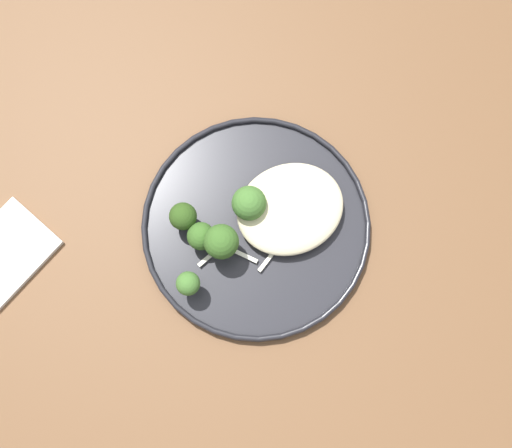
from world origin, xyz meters
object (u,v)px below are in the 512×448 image
object	(u,v)px
broccoli_floret_small_sprig	(201,236)
seared_scallop_left_edge	(313,217)
broccoli_floret_tall_stalk	(221,242)
broccoli_floret_front_edge	(249,203)
seared_scallop_tilted_round	(289,237)
seared_scallop_rear_pale	(288,215)
seared_scallop_tiny_bay	(280,178)
dinner_plate	(256,226)
broccoli_floret_near_rim	(188,284)
seared_scallop_center_golden	(257,229)
broccoli_floret_right_tilted	(183,217)
seared_scallop_large_seared	(291,199)

from	to	relation	value
broccoli_floret_small_sprig	seared_scallop_left_edge	bearing A→B (deg)	167.71
broccoli_floret_tall_stalk	broccoli_floret_front_edge	size ratio (longest dim) A/B	1.11
broccoli_floret_small_sprig	seared_scallop_tilted_round	bearing A→B (deg)	157.38
seared_scallop_rear_pale	seared_scallop_tiny_bay	bearing A→B (deg)	-102.96
seared_scallop_tiny_bay	broccoli_floret_front_edge	size ratio (longest dim) A/B	0.46
dinner_plate	seared_scallop_tilted_round	xyz separation A→B (m)	(-0.03, 0.03, 0.01)
seared_scallop_rear_pale	broccoli_floret_near_rim	xyz separation A→B (m)	(0.15, 0.03, 0.02)
broccoli_floret_small_sprig	broccoli_floret_tall_stalk	distance (m)	0.03
broccoli_floret_tall_stalk	broccoli_floret_front_edge	xyz separation A→B (m)	(-0.05, -0.03, -0.01)
seared_scallop_rear_pale	seared_scallop_tiny_bay	size ratio (longest dim) A/B	0.89
seared_scallop_tiny_bay	seared_scallop_tilted_round	world-z (taller)	seared_scallop_tilted_round
broccoli_floret_small_sprig	dinner_plate	bearing A→B (deg)	172.39
seared_scallop_center_golden	seared_scallop_rear_pale	world-z (taller)	seared_scallop_rear_pale
seared_scallop_left_edge	broccoli_floret_right_tilted	world-z (taller)	broccoli_floret_right_tilted
seared_scallop_rear_pale	broccoli_floret_near_rim	size ratio (longest dim) A/B	0.45
dinner_plate	broccoli_floret_tall_stalk	world-z (taller)	broccoli_floret_tall_stalk
seared_scallop_center_golden	broccoli_floret_near_rim	distance (m)	0.11
seared_scallop_left_edge	broccoli_floret_right_tilted	bearing A→B (deg)	-22.18
seared_scallop_large_seared	broccoli_floret_right_tilted	bearing A→B (deg)	-12.09
broccoli_floret_tall_stalk	broccoli_floret_front_edge	world-z (taller)	broccoli_floret_tall_stalk
seared_scallop_left_edge	broccoli_floret_near_rim	distance (m)	0.18
broccoli_floret_near_rim	seared_scallop_center_golden	bearing A→B (deg)	-162.26
seared_scallop_left_edge	broccoli_floret_near_rim	bearing A→B (deg)	6.12
seared_scallop_tiny_bay	broccoli_floret_right_tilted	bearing A→B (deg)	1.08
seared_scallop_tilted_round	broccoli_floret_near_rim	world-z (taller)	broccoli_floret_near_rim
seared_scallop_center_golden	broccoli_floret_near_rim	bearing A→B (deg)	17.74
seared_scallop_tilted_round	broccoli_floret_tall_stalk	size ratio (longest dim) A/B	0.45
seared_scallop_large_seared	seared_scallop_center_golden	bearing A→B (deg)	17.54
dinner_plate	seared_scallop_tilted_round	bearing A→B (deg)	133.63
dinner_plate	seared_scallop_center_golden	bearing A→B (deg)	76.90
broccoli_floret_right_tilted	seared_scallop_left_edge	bearing A→B (deg)	157.82
seared_scallop_center_golden	broccoli_floret_front_edge	world-z (taller)	broccoli_floret_front_edge
seared_scallop_large_seared	seared_scallop_rear_pale	distance (m)	0.02
seared_scallop_large_seared	broccoli_floret_tall_stalk	bearing A→B (deg)	11.52
dinner_plate	seared_scallop_tilted_round	world-z (taller)	seared_scallop_tilted_round
seared_scallop_large_seared	seared_scallop_tiny_bay	size ratio (longest dim) A/B	1.05
broccoli_floret_tall_stalk	broccoli_floret_right_tilted	xyz separation A→B (m)	(0.03, -0.05, -0.01)
seared_scallop_tilted_round	broccoli_floret_small_sprig	bearing A→B (deg)	-22.62
seared_scallop_rear_pale	broccoli_floret_near_rim	world-z (taller)	broccoli_floret_near_rim
broccoli_floret_tall_stalk	broccoli_floret_front_edge	distance (m)	0.06
seared_scallop_tiny_bay	broccoli_floret_small_sprig	world-z (taller)	broccoli_floret_small_sprig
seared_scallop_large_seared	seared_scallop_rear_pale	xyz separation A→B (m)	(0.01, 0.02, 0.00)
seared_scallop_rear_pale	broccoli_floret_right_tilted	size ratio (longest dim) A/B	0.46
seared_scallop_tilted_round	broccoli_floret_right_tilted	bearing A→B (deg)	-33.09
seared_scallop_tiny_bay	seared_scallop_tilted_round	distance (m)	0.08
broccoli_floret_near_rim	seared_scallop_tiny_bay	bearing A→B (deg)	-152.55
dinner_plate	seared_scallop_tilted_round	distance (m)	0.05
seared_scallop_left_edge	seared_scallop_center_golden	bearing A→B (deg)	-11.75
seared_scallop_center_golden	seared_scallop_large_seared	xyz separation A→B (m)	(-0.05, -0.02, -0.00)
dinner_plate	seared_scallop_center_golden	distance (m)	0.01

